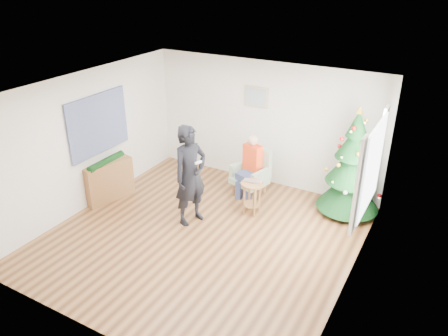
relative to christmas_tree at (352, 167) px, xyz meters
The scene contains 19 objects.
floor 3.01m from the christmas_tree, 133.34° to the right, with size 5.00×5.00×0.00m, color brown.
ceiling 3.30m from the christmas_tree, 133.34° to the right, with size 5.00×5.00×0.00m, color white.
wall_back 2.04m from the christmas_tree, 167.81° to the left, with size 5.00×5.00×0.00m, color silver.
wall_front 4.99m from the christmas_tree, 113.18° to the right, with size 5.00×5.00×0.00m, color silver.
wall_left 4.93m from the christmas_tree, 155.03° to the right, with size 5.00×5.00×0.00m, color silver.
wall_right 2.18m from the christmas_tree, 75.42° to the right, with size 5.00×5.00×0.00m, color silver.
window_panel 1.31m from the christmas_tree, 64.64° to the right, with size 0.04×1.30×1.40m, color white.
curtains 1.30m from the christmas_tree, 65.96° to the right, with size 0.05×1.75×1.50m.
christmas_tree is the anchor object (origin of this frame).
stool 1.92m from the christmas_tree, 148.82° to the right, with size 0.43×0.43×0.64m.
laptop 1.84m from the christmas_tree, 148.82° to the right, with size 0.35×0.23×0.03m, color silver.
armchair 2.02m from the christmas_tree, behind, with size 0.79×0.76×0.96m.
seated_person 1.97m from the christmas_tree, behind, with size 0.45×0.59×1.25m.
standing_man 2.96m from the christmas_tree, 144.48° to the right, with size 0.68×0.44×1.86m, color black.
game_controller 2.83m from the christmas_tree, 141.64° to the right, with size 0.04×0.13×0.04m, color white.
console 4.70m from the christmas_tree, 156.89° to the right, with size 0.30×1.00×0.80m, color brown.
garland 4.67m from the christmas_tree, 156.89° to the right, with size 0.14×0.14×0.90m, color black.
tapestry 4.80m from the christmas_tree, 158.10° to the right, with size 0.03×1.50×1.15m, color black.
framed_picture 2.37m from the christmas_tree, 169.85° to the left, with size 0.52×0.05×0.42m.
Camera 1 is at (3.44, -5.35, 4.35)m, focal length 35.00 mm.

